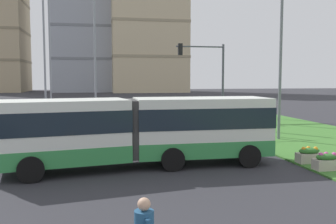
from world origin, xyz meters
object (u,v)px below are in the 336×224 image
object	(u,v)px
articulated_bus	(140,130)
traffic_light_far_right	(208,73)
flower_planter_3	(327,161)
apartment_tower_centre	(148,9)
apartment_tower_westcentre	(86,14)
streetlight_median	(281,60)
flower_planter_4	(309,155)
car_maroon_sedan	(41,129)

from	to	relation	value
articulated_bus	traffic_light_far_right	bearing A→B (deg)	57.83
traffic_light_far_right	flower_planter_3	bearing A→B (deg)	-82.88
apartment_tower_centre	apartment_tower_westcentre	bearing A→B (deg)	161.51
traffic_light_far_right	streetlight_median	size ratio (longest dim) A/B	0.68
streetlight_median	flower_planter_4	bearing A→B (deg)	-106.22
traffic_light_far_right	flower_planter_4	bearing A→B (deg)	-82.00
articulated_bus	flower_planter_3	distance (m)	7.97
apartment_tower_westcentre	apartment_tower_centre	xyz separation A→B (m)	(17.16, -5.74, 1.20)
flower_planter_3	apartment_tower_westcentre	size ratio (longest dim) A/B	0.02
car_maroon_sedan	streetlight_median	world-z (taller)	streetlight_median
traffic_light_far_right	apartment_tower_centre	distance (m)	84.66
traffic_light_far_right	streetlight_median	world-z (taller)	streetlight_median
apartment_tower_centre	articulated_bus	bearing A→B (deg)	-98.32
articulated_bus	flower_planter_3	world-z (taller)	articulated_bus
flower_planter_3	apartment_tower_centre	size ratio (longest dim) A/B	0.02
car_maroon_sedan	flower_planter_4	distance (m)	15.42
car_maroon_sedan	streetlight_median	bearing A→B (deg)	-8.77
car_maroon_sedan	apartment_tower_centre	xyz separation A→B (m)	(18.57, 83.93, 22.76)
flower_planter_4	apartment_tower_centre	world-z (taller)	apartment_tower_centre
streetlight_median	car_maroon_sedan	bearing A→B (deg)	171.23
traffic_light_far_right	apartment_tower_westcentre	distance (m)	90.22
streetlight_median	apartment_tower_centre	size ratio (longest dim) A/B	0.20
flower_planter_4	traffic_light_far_right	bearing A→B (deg)	98.00
car_maroon_sedan	apartment_tower_westcentre	xyz separation A→B (m)	(1.41, 89.66, 21.56)
car_maroon_sedan	apartment_tower_westcentre	bearing A→B (deg)	89.10
streetlight_median	flower_planter_3	bearing A→B (deg)	-103.59
articulated_bus	flower_planter_4	world-z (taller)	articulated_bus
car_maroon_sedan	traffic_light_far_right	world-z (taller)	traffic_light_far_right
articulated_bus	apartment_tower_centre	size ratio (longest dim) A/B	0.26
flower_planter_3	flower_planter_4	size ratio (longest dim) A/B	1.00
flower_planter_3	apartment_tower_westcentre	bearing A→B (deg)	96.44
traffic_light_far_right	articulated_bus	bearing A→B (deg)	-122.17
traffic_light_far_right	streetlight_median	xyz separation A→B (m)	(3.39, -4.06, 0.76)
traffic_light_far_right	apartment_tower_centre	bearing A→B (deg)	84.86
articulated_bus	streetlight_median	world-z (taller)	streetlight_median
articulated_bus	apartment_tower_westcentre	bearing A→B (deg)	92.20
flower_planter_3	flower_planter_4	world-z (taller)	same
car_maroon_sedan	flower_planter_4	xyz separation A→B (m)	(12.67, -8.78, -0.33)
car_maroon_sedan	apartment_tower_westcentre	distance (m)	92.23
articulated_bus	traffic_light_far_right	size ratio (longest dim) A/B	1.91
articulated_bus	apartment_tower_westcentre	distance (m)	99.68
apartment_tower_westcentre	articulated_bus	bearing A→B (deg)	-87.80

